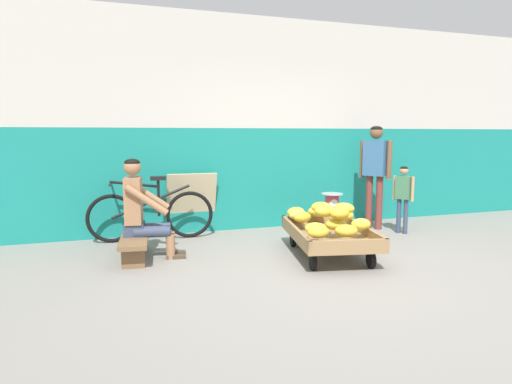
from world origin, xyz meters
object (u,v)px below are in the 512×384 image
Objects in this scene: vendor_seated at (142,209)px; customer_adult at (375,165)px; low_bench at (135,241)px; customer_child at (403,192)px; weighing_scale at (332,203)px; sign_board at (191,203)px; banana_cart at (329,236)px; bicycle_near_left at (151,214)px; plastic_crate at (331,224)px; shopping_bag at (353,232)px.

customer_adult reaches higher than vendor_seated.
low_bench is 3.73m from customer_child.
weighing_scale is (2.61, 0.36, -0.11)m from vendor_seated.
sign_board is at bearing 55.42° from vendor_seated.
vendor_seated is at bearing 163.28° from banana_cart.
weighing_scale is (0.56, 0.98, 0.21)m from banana_cart.
bicycle_near_left is 3.52m from customer_child.
banana_cart reaches higher than low_bench.
sign_board is (0.59, 0.26, 0.08)m from bicycle_near_left.
vendor_seated is at bearing -101.76° from bicycle_near_left.
banana_cart is 5.26× the size of weighing_scale.
plastic_crate is 0.41× the size of sign_board.
plastic_crate is 0.30m from weighing_scale.
plastic_crate is 2.49m from bicycle_near_left.
vendor_seated is (-2.05, 0.62, 0.33)m from banana_cart.
shopping_bag is at bearing -1.46° from vendor_seated.
customer_adult is at bearing 40.83° from shopping_bag.
customer_adult is 1.59× the size of customer_child.
plastic_crate is at bearing -22.19° from sign_board.
banana_cart is 1.77m from customer_child.
vendor_seated is 0.90m from bicycle_near_left.
customer_adult is (3.51, 0.54, 0.75)m from low_bench.
low_bench is 1.17× the size of customer_child.
banana_cart is at bearing -154.23° from customer_child.
customer_child reaches higher than plastic_crate.
weighing_scale is at bearing 60.33° from banana_cart.
customer_adult reaches higher than plastic_crate.
low_bench is at bearing -172.63° from weighing_scale.
low_bench is at bearing 178.30° from shopping_bag.
vendor_seated is at bearing -172.07° from plastic_crate.
customer_adult is at bearing -11.91° from sign_board.
plastic_crate is 0.37× the size of customer_child.
vendor_seated reaches higher than sign_board.
banana_cart is at bearing -119.64° from plastic_crate.
shopping_bag is (-0.72, -0.63, -0.83)m from customer_adult.
customer_adult reaches higher than weighing_scale.
weighing_scale reaches higher than low_bench.
plastic_crate is at bearing 7.93° from vendor_seated.
customer_child reaches higher than low_bench.
sign_board is (0.86, 1.10, 0.23)m from low_bench.
low_bench is 2.72m from plastic_crate.
low_bench is 0.90m from bicycle_near_left.
vendor_seated is at bearing -177.79° from customer_child.
bicycle_near_left reaches higher than low_bench.
low_bench is 2.73m from weighing_scale.
bicycle_near_left is at bearing 168.50° from plastic_crate.
vendor_seated is 3.62m from customer_child.
plastic_crate is at bearing -166.64° from customer_adult.
bicycle_near_left reaches higher than plastic_crate.
bicycle_near_left is 2.69m from shopping_bag.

